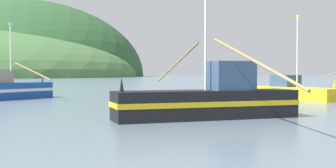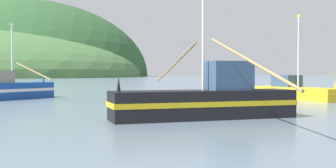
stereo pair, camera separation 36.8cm
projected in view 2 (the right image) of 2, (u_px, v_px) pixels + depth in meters
The scene contains 4 objects.
hill_far_left at pixel (20, 76), 225.61m from camera, with size 137.00×109.60×81.50m, color #2D562D.
fishing_boat_blue at pixel (8, 89), 35.41m from camera, with size 9.39×8.01×6.44m.
fishing_boat_black at pixel (207, 100), 20.77m from camera, with size 9.35×14.55×6.33m.
fishing_boat_yellow at pixel (296, 91), 35.98m from camera, with size 6.73×8.78×7.13m.
Camera 2 is at (3.85, -4.15, 2.29)m, focal length 45.15 mm.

